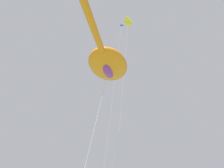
{
  "coord_description": "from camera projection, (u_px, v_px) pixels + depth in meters",
  "views": [
    {
      "loc": [
        -10.9,
        -0.81,
        1.94
      ],
      "look_at": [
        -1.74,
        7.61,
        7.6
      ],
      "focal_mm": 36.92,
      "sensor_mm": 36.0,
      "label": 1
    }
  ],
  "objects": [
    {
      "name": "big_show_kite",
      "position": [
        107.0,
        63.0,
        20.22
      ],
      "size": [
        12.37,
        9.09,
        12.66
      ],
      "rotation": [
        0.0,
        0.0,
        0.58
      ],
      "color": "orange",
      "rests_on": "ground"
    },
    {
      "name": "small_kite_box_yellow",
      "position": [
        127.0,
        30.0,
        28.4
      ],
      "size": [
        1.12,
        3.15,
        21.41
      ],
      "rotation": [
        0.0,
        0.0,
        -0.6
      ],
      "color": "yellow",
      "rests_on": "ground"
    },
    {
      "name": "small_kite_stunt_black",
      "position": [
        120.0,
        38.0,
        35.59
      ],
      "size": [
        2.53,
        2.47,
        25.72
      ],
      "rotation": [
        0.0,
        0.0,
        2.39
      ],
      "color": "blue",
      "rests_on": "ground"
    }
  ]
}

